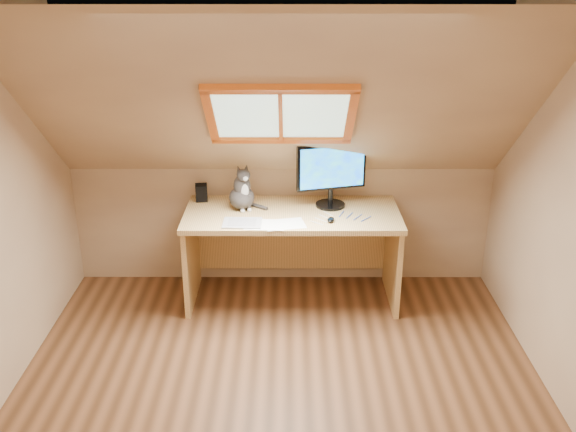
{
  "coord_description": "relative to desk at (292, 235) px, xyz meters",
  "views": [
    {
      "loc": [
        0.06,
        -3.27,
        2.64
      ],
      "look_at": [
        0.05,
        1.0,
        0.89
      ],
      "focal_mm": 40.0,
      "sensor_mm": 36.0,
      "label": 1
    }
  ],
  "objects": [
    {
      "name": "monitor",
      "position": [
        0.31,
        0.05,
        0.53
      ],
      "size": [
        0.55,
        0.24,
        0.51
      ],
      "color": "black",
      "rests_on": "desk"
    },
    {
      "name": "graphics_tablet",
      "position": [
        -0.37,
        -0.31,
        0.24
      ],
      "size": [
        0.29,
        0.21,
        0.01
      ],
      "primitive_type": "cube",
      "rotation": [
        0.0,
        0.0,
        -0.02
      ],
      "color": "#B2B2B7",
      "rests_on": "desk"
    },
    {
      "name": "desk_speaker",
      "position": [
        -0.74,
        0.18,
        0.3
      ],
      "size": [
        0.11,
        0.11,
        0.14
      ],
      "primitive_type": "cube",
      "rotation": [
        0.0,
        0.0,
        0.13
      ],
      "color": "black",
      "rests_on": "desk"
    },
    {
      "name": "room_shell",
      "position": [
        -0.08,
        -1.54,
        0.89
      ],
      "size": [
        3.52,
        3.52,
        2.41
      ],
      "color": "tan",
      "rests_on": "ground"
    },
    {
      "name": "papers",
      "position": [
        -0.13,
        -0.33,
        0.23
      ],
      "size": [
        0.33,
        0.27,
        0.0
      ],
      "color": "white",
      "rests_on": "desk"
    },
    {
      "name": "cables",
      "position": [
        0.38,
        -0.19,
        0.23
      ],
      "size": [
        0.51,
        0.26,
        0.01
      ],
      "color": "silver",
      "rests_on": "desk"
    },
    {
      "name": "mouse",
      "position": [
        0.29,
        -0.26,
        0.25
      ],
      "size": [
        0.07,
        0.1,
        0.03
      ],
      "primitive_type": "ellipsoid",
      "rotation": [
        0.0,
        0.0,
        -0.21
      ],
      "color": "black",
      "rests_on": "desk"
    },
    {
      "name": "ground",
      "position": [
        -0.08,
        -1.45,
        -0.54
      ],
      "size": [
        3.5,
        3.5,
        0.0
      ],
      "primitive_type": "plane",
      "color": "brown",
      "rests_on": "ground"
    },
    {
      "name": "desk",
      "position": [
        0.0,
        0.0,
        0.0
      ],
      "size": [
        1.68,
        0.74,
        0.77
      ],
      "color": "#DEB069",
      "rests_on": "ground"
    },
    {
      "name": "cat",
      "position": [
        -0.39,
        0.01,
        0.36
      ],
      "size": [
        0.28,
        0.3,
        0.37
      ],
      "color": "#3B3634",
      "rests_on": "desk"
    }
  ]
}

